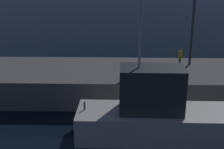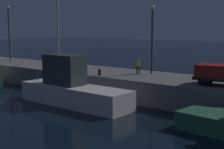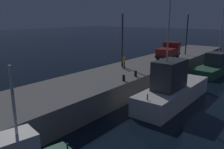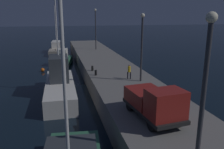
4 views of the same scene
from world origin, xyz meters
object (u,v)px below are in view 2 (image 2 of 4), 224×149
at_px(fishing_boat_orange, 72,88).
at_px(lamp_post_west, 9,29).
at_px(bollard_central, 83,71).
at_px(lamp_post_east, 152,34).
at_px(bollard_west, 99,72).
at_px(dockworker, 138,65).

distance_m(fishing_boat_orange, lamp_post_west, 22.52).
bearing_deg(bollard_central, lamp_post_east, 37.02).
xyz_separation_m(bollard_west, bollard_central, (-2.27, -0.05, -0.00)).
bearing_deg(fishing_boat_orange, lamp_post_east, 69.39).
relative_size(lamp_post_west, lamp_post_east, 1.13).
bearing_deg(lamp_post_east, lamp_post_west, -177.95).
distance_m(lamp_post_east, dockworker, 3.52).
bearing_deg(bollard_west, dockworker, 53.72).
distance_m(fishing_boat_orange, dockworker, 7.91).
bearing_deg(dockworker, fishing_boat_orange, -105.99).
xyz_separation_m(fishing_boat_orange, bollard_west, (-0.28, 4.15, 1.02)).
relative_size(lamp_post_east, bollard_west, 11.21).
xyz_separation_m(dockworker, bollard_central, (-4.69, -3.34, -0.61)).
bearing_deg(bollard_west, lamp_post_west, 170.43).
height_order(fishing_boat_orange, lamp_post_west, fishing_boat_orange).
height_order(lamp_post_east, dockworker, lamp_post_east).
distance_m(bollard_west, bollard_central, 2.28).
height_order(lamp_post_east, bollard_central, lamp_post_east).
bearing_deg(lamp_post_west, bollard_west, -9.57).
bearing_deg(fishing_boat_orange, bollard_central, 121.98).
relative_size(lamp_post_west, bollard_west, 12.66).
distance_m(fishing_boat_orange, bollard_central, 4.94).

